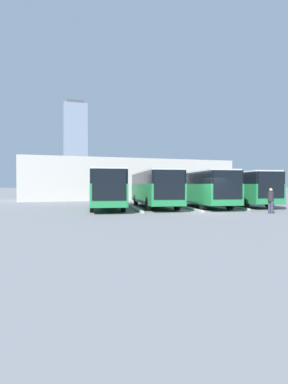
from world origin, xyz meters
TOP-DOWN VIEW (x-y plane):
  - ground_plane at (0.00, 0.00)m, footprint 600.00×600.00m
  - bus_0 at (-6.49, -5.47)m, footprint 3.96×10.87m
  - curb_divider_0 at (-4.33, -3.90)m, footprint 1.17×6.96m
  - bus_1 at (-2.16, -4.92)m, footprint 3.96×10.87m
  - curb_divider_1 at (0.00, -3.35)m, footprint 1.17×6.96m
  - bus_2 at (2.16, -5.60)m, footprint 3.96×10.87m
  - curb_divider_2 at (4.33, -4.03)m, footprint 1.17×6.96m
  - bus_3 at (6.49, -5.56)m, footprint 3.96×10.87m
  - pedestrian at (-3.65, 2.19)m, footprint 0.43×0.43m
  - station_building at (0.00, -23.46)m, footprint 29.29×12.41m
  - office_tower at (-6.48, -194.01)m, footprint 15.59×15.59m

SIDE VIEW (x-z plane):
  - ground_plane at x=0.00m, z-range 0.00..0.00m
  - curb_divider_0 at x=-4.33m, z-range 0.00..0.15m
  - curb_divider_1 at x=0.00m, z-range 0.00..0.15m
  - curb_divider_2 at x=4.33m, z-range 0.00..0.15m
  - pedestrian at x=-3.65m, z-range 0.07..1.83m
  - bus_0 at x=-6.49m, z-range 0.19..3.38m
  - bus_1 at x=-2.16m, z-range 0.19..3.38m
  - bus_2 at x=2.16m, z-range 0.19..3.38m
  - bus_3 at x=6.49m, z-range 0.19..3.38m
  - station_building at x=0.00m, z-range 0.03..5.65m
  - office_tower at x=-6.48m, z-range -0.60..59.69m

